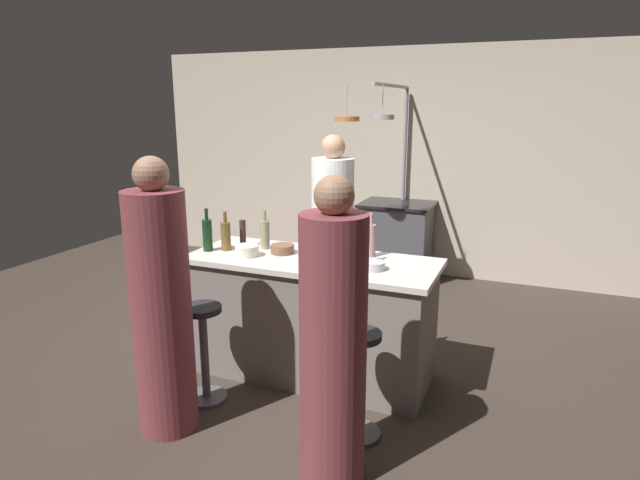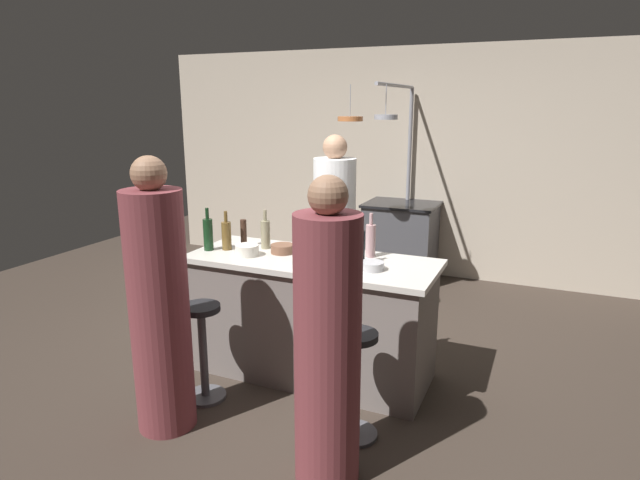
% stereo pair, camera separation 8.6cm
% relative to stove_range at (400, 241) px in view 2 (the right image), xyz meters
% --- Properties ---
extents(ground_plane, '(9.00, 9.00, 0.00)m').
position_rel_stove_range_xyz_m(ground_plane, '(0.00, -2.45, -0.45)').
color(ground_plane, '#382D26').
extents(back_wall, '(6.40, 0.16, 2.60)m').
position_rel_stove_range_xyz_m(back_wall, '(0.00, 0.40, 0.85)').
color(back_wall, '#BCAD99').
rests_on(back_wall, ground_plane).
extents(kitchen_island, '(1.80, 0.72, 0.90)m').
position_rel_stove_range_xyz_m(kitchen_island, '(0.00, -2.45, 0.01)').
color(kitchen_island, slate).
rests_on(kitchen_island, ground_plane).
extents(stove_range, '(0.80, 0.64, 0.89)m').
position_rel_stove_range_xyz_m(stove_range, '(0.00, 0.00, 0.00)').
color(stove_range, '#47474C').
rests_on(stove_range, ground_plane).
extents(chef, '(0.36, 0.36, 1.73)m').
position_rel_stove_range_xyz_m(chef, '(-0.17, -1.59, 0.35)').
color(chef, white).
rests_on(chef, ground_plane).
extents(bar_stool_right, '(0.28, 0.28, 0.68)m').
position_rel_stove_range_xyz_m(bar_stool_right, '(0.57, -3.07, -0.07)').
color(bar_stool_right, '#4C4C51').
rests_on(bar_stool_right, ground_plane).
extents(guest_right, '(0.35, 0.35, 1.65)m').
position_rel_stove_range_xyz_m(guest_right, '(0.55, -3.47, 0.32)').
color(guest_right, brown).
rests_on(guest_right, ground_plane).
extents(bar_stool_left, '(0.28, 0.28, 0.68)m').
position_rel_stove_range_xyz_m(bar_stool_left, '(-0.53, -3.07, -0.07)').
color(bar_stool_left, '#4C4C51').
rests_on(bar_stool_left, ground_plane).
extents(guest_left, '(0.36, 0.36, 1.69)m').
position_rel_stove_range_xyz_m(guest_left, '(-0.56, -3.42, 0.34)').
color(guest_left, brown).
rests_on(guest_left, ground_plane).
extents(overhead_pot_rack, '(0.58, 1.32, 2.17)m').
position_rel_stove_range_xyz_m(overhead_pot_rack, '(-0.06, -0.37, 1.15)').
color(overhead_pot_rack, gray).
rests_on(overhead_pot_rack, ground_plane).
extents(pepper_mill, '(0.05, 0.05, 0.21)m').
position_rel_stove_range_xyz_m(pepper_mill, '(-0.62, -2.35, 0.56)').
color(pepper_mill, '#382319').
rests_on(pepper_mill, kitchen_island).
extents(wine_bottle_white, '(0.07, 0.07, 0.30)m').
position_rel_stove_range_xyz_m(wine_bottle_white, '(-0.44, -2.34, 0.57)').
color(wine_bottle_white, gray).
rests_on(wine_bottle_white, kitchen_island).
extents(wine_bottle_red, '(0.07, 0.07, 0.32)m').
position_rel_stove_range_xyz_m(wine_bottle_red, '(-0.80, -2.56, 0.58)').
color(wine_bottle_red, '#143319').
rests_on(wine_bottle_red, kitchen_island).
extents(wine_bottle_rose, '(0.07, 0.07, 0.32)m').
position_rel_stove_range_xyz_m(wine_bottle_rose, '(0.37, -2.24, 0.58)').
color(wine_bottle_rose, '#B78C8E').
rests_on(wine_bottle_rose, kitchen_island).
extents(wine_bottle_dark, '(0.07, 0.07, 0.32)m').
position_rel_stove_range_xyz_m(wine_bottle_dark, '(0.36, -2.45, 0.58)').
color(wine_bottle_dark, black).
rests_on(wine_bottle_dark, kitchen_island).
extents(wine_bottle_amber, '(0.07, 0.07, 0.30)m').
position_rel_stove_range_xyz_m(wine_bottle_amber, '(-0.69, -2.49, 0.57)').
color(wine_bottle_amber, brown).
rests_on(wine_bottle_amber, kitchen_island).
extents(wine_glass_by_chef, '(0.07, 0.07, 0.15)m').
position_rel_stove_range_xyz_m(wine_glass_by_chef, '(0.04, -2.39, 0.56)').
color(wine_glass_by_chef, silver).
rests_on(wine_glass_by_chef, kitchen_island).
extents(wine_glass_near_right_guest, '(0.07, 0.07, 0.15)m').
position_rel_stove_range_xyz_m(wine_glass_near_right_guest, '(0.17, -2.40, 0.56)').
color(wine_glass_near_right_guest, silver).
rests_on(wine_glass_near_right_guest, kitchen_island).
extents(wine_glass_near_left_guest, '(0.07, 0.07, 0.15)m').
position_rel_stove_range_xyz_m(wine_glass_near_left_guest, '(-0.01, -2.60, 0.56)').
color(wine_glass_near_left_guest, silver).
rests_on(wine_glass_near_left_guest, kitchen_island).
extents(mixing_bowl_ceramic, '(0.17, 0.17, 0.08)m').
position_rel_stove_range_xyz_m(mixing_bowl_ceramic, '(-0.46, -2.57, 0.49)').
color(mixing_bowl_ceramic, silver).
rests_on(mixing_bowl_ceramic, kitchen_island).
extents(mixing_bowl_wooden, '(0.17, 0.17, 0.06)m').
position_rel_stove_range_xyz_m(mixing_bowl_wooden, '(-0.26, -2.41, 0.49)').
color(mixing_bowl_wooden, brown).
rests_on(mixing_bowl_wooden, kitchen_island).
extents(mixing_bowl_steel, '(0.16, 0.16, 0.06)m').
position_rel_stove_range_xyz_m(mixing_bowl_steel, '(0.48, -2.54, 0.48)').
color(mixing_bowl_steel, '#B7B7BC').
rests_on(mixing_bowl_steel, kitchen_island).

